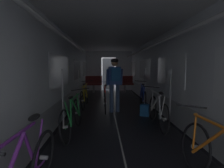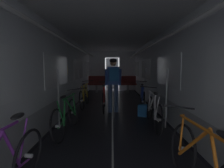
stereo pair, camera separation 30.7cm
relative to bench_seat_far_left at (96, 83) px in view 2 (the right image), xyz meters
The scene contains 11 objects.
train_car_shell 4.70m from the bench_seat_far_left, 78.60° to the right, with size 3.14×12.34×2.57m.
bench_seat_far_left is the anchor object (origin of this frame).
bench_seat_far_right 1.80m from the bench_seat_far_left, ahead, with size 0.98×0.51×0.95m.
bicycle_blue 4.44m from the bench_seat_far_left, 63.77° to the right, with size 0.44×1.69×0.95m.
bicycle_orange 8.46m from the bench_seat_far_left, 77.13° to the right, with size 0.45×1.69×0.96m.
bicycle_yellow 3.79m from the bench_seat_far_left, 91.68° to the right, with size 0.44×1.69×0.95m.
bicycle_white 6.22m from the bench_seat_far_left, 72.26° to the right, with size 0.44×1.69×0.95m.
bicycle_green 6.33m from the bench_seat_far_left, 90.87° to the right, with size 0.45×1.69×0.96m.
person_cyclist_aisle 4.64m from the bench_seat_far_left, 78.34° to the right, with size 0.55×0.42×1.73m.
bicycle_red_in_aisle 4.30m from the bench_seat_far_left, 81.69° to the right, with size 0.44×1.69×0.94m.
backpack_on_floor 5.30m from the bench_seat_far_left, 70.07° to the right, with size 0.26×0.20×0.34m, color #1E5693.
Camera 2 is at (-0.01, -1.95, 1.44)m, focal length 27.92 mm.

